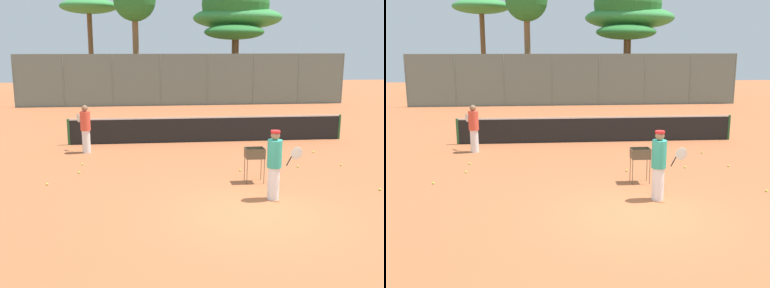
# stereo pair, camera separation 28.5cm
# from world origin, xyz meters

# --- Properties ---
(ground_plane) EXTENTS (80.00, 80.00, 0.00)m
(ground_plane) POSITION_xyz_m (0.00, 0.00, 0.00)
(ground_plane) COLOR #B26038
(tennis_net) EXTENTS (11.58, 0.10, 1.07)m
(tennis_net) POSITION_xyz_m (0.00, 8.30, 0.56)
(tennis_net) COLOR #26592D
(tennis_net) RESTS_ON ground_plane
(back_fence) EXTENTS (22.11, 0.08, 3.42)m
(back_fence) POSITION_xyz_m (-0.00, 19.98, 1.71)
(back_fence) COLOR slate
(back_fence) RESTS_ON ground_plane
(tree_0) EXTENTS (4.46, 4.46, 5.47)m
(tree_0) POSITION_xyz_m (4.05, 23.64, 4.86)
(tree_0) COLOR brown
(tree_0) RESTS_ON ground_plane
(tree_1) EXTENTS (6.96, 6.96, 6.90)m
(tree_1) POSITION_xyz_m (4.70, 25.77, 6.00)
(tree_1) COLOR brown
(tree_1) RESTS_ON ground_plane
(tree_2) EXTENTS (5.19, 5.19, 9.59)m
(tree_2) POSITION_xyz_m (4.39, 25.09, 6.98)
(tree_2) COLOR brown
(tree_2) RESTS_ON ground_plane
(tree_3) EXTENTS (2.93, 2.93, 8.49)m
(tree_3) POSITION_xyz_m (-3.19, 22.44, 6.86)
(tree_3) COLOR brown
(tree_3) RESTS_ON ground_plane
(tree_4) EXTENTS (4.36, 4.36, 7.36)m
(tree_4) POSITION_xyz_m (-6.68, 25.78, 6.67)
(tree_4) COLOR brown
(tree_4) RESTS_ON ground_plane
(player_white_outfit) EXTENTS (0.92, 0.44, 1.86)m
(player_white_outfit) POSITION_xyz_m (0.74, 1.01, 0.96)
(player_white_outfit) COLOR white
(player_white_outfit) RESTS_ON ground_plane
(player_red_cap) EXTENTS (0.63, 0.81, 1.81)m
(player_red_cap) POSITION_xyz_m (-4.86, 6.88, 0.93)
(player_red_cap) COLOR white
(player_red_cap) RESTS_ON ground_plane
(ball_cart) EXTENTS (0.56, 0.41, 1.05)m
(ball_cart) POSITION_xyz_m (0.61, 2.54, 0.81)
(ball_cart) COLOR brown
(ball_cart) RESTS_ON ground_plane
(tennis_ball_0) EXTENTS (0.07, 0.07, 0.07)m
(tennis_ball_0) POSITION_xyz_m (-4.75, 4.00, 0.03)
(tennis_ball_0) COLOR #D1E54C
(tennis_ball_0) RESTS_ON ground_plane
(tennis_ball_1) EXTENTS (0.07, 0.07, 0.07)m
(tennis_ball_1) POSITION_xyz_m (-4.78, 5.04, 0.03)
(tennis_ball_1) COLOR #D1E54C
(tennis_ball_1) RESTS_ON ground_plane
(tennis_ball_2) EXTENTS (0.07, 0.07, 0.07)m
(tennis_ball_2) POSITION_xyz_m (3.72, 5.93, 0.03)
(tennis_ball_2) COLOR #D1E54C
(tennis_ball_2) RESTS_ON ground_plane
(tennis_ball_3) EXTENTS (0.07, 0.07, 0.07)m
(tennis_ball_3) POSITION_xyz_m (3.96, 4.03, 0.03)
(tennis_ball_3) COLOR #D1E54C
(tennis_ball_3) RESTS_ON ground_plane
(tennis_ball_4) EXTENTS (0.07, 0.07, 0.07)m
(tennis_ball_4) POSITION_xyz_m (-5.51, 2.86, 0.03)
(tennis_ball_4) COLOR #D1E54C
(tennis_ball_4) RESTS_ON ground_plane
(tennis_ball_5) EXTENTS (0.07, 0.07, 0.07)m
(tennis_ball_5) POSITION_xyz_m (2.44, 3.97, 0.03)
(tennis_ball_5) COLOR #D1E54C
(tennis_ball_5) RESTS_ON ground_plane
(tennis_ball_6) EXTENTS (0.07, 0.07, 0.07)m
(tennis_ball_6) POSITION_xyz_m (3.94, 1.38, 0.03)
(tennis_ball_6) COLOR #D1E54C
(tennis_ball_6) RESTS_ON ground_plane
(tennis_ball_7) EXTENTS (0.07, 0.07, 0.07)m
(tennis_ball_7) POSITION_xyz_m (0.42, 3.74, 0.03)
(tennis_ball_7) COLOR #D1E54C
(tennis_ball_7) RESTS_ON ground_plane
(parked_car) EXTENTS (4.20, 1.70, 1.60)m
(parked_car) POSITION_xyz_m (3.16, 23.89, 0.66)
(parked_car) COLOR #232328
(parked_car) RESTS_ON ground_plane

